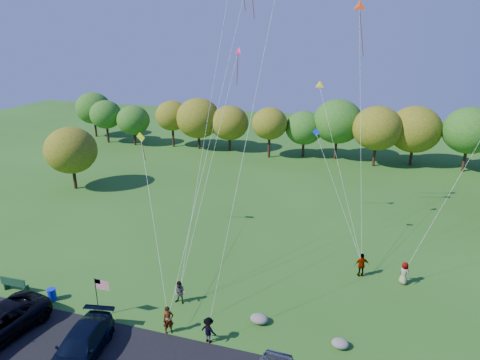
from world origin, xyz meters
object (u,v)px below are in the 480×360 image
(flyer_c, at_px, (209,330))
(flyer_d, at_px, (362,265))
(flyer_b, at_px, (180,293))
(park_bench, at_px, (14,284))
(flyer_e, at_px, (404,273))
(trash_barrel, at_px, (52,294))
(flyer_a, at_px, (168,320))
(minivan_navy, at_px, (80,346))

(flyer_c, bearing_deg, flyer_d, -115.93)
(flyer_b, relative_size, flyer_c, 1.01)
(flyer_b, height_order, flyer_c, flyer_b)
(flyer_c, distance_m, park_bench, 14.37)
(flyer_e, bearing_deg, flyer_c, 88.32)
(flyer_e, xyz_separation_m, trash_barrel, (-22.07, -8.95, -0.42))
(park_bench, xyz_separation_m, trash_barrel, (3.07, -0.04, -0.16))
(flyer_b, bearing_deg, trash_barrel, -162.20)
(flyer_a, relative_size, flyer_b, 1.10)
(flyer_b, height_order, flyer_e, flyer_e)
(minivan_navy, height_order, trash_barrel, minivan_navy)
(flyer_c, height_order, flyer_e, flyer_e)
(flyer_e, bearing_deg, flyer_a, 82.49)
(park_bench, relative_size, trash_barrel, 2.37)
(flyer_a, distance_m, park_bench, 11.86)
(trash_barrel, bearing_deg, flyer_d, 25.27)
(flyer_c, relative_size, park_bench, 0.81)
(flyer_c, distance_m, trash_barrel, 11.30)
(flyer_b, relative_size, flyer_d, 0.88)
(flyer_d, xyz_separation_m, trash_barrel, (-19.22, -9.07, -0.49))
(park_bench, bearing_deg, trash_barrel, -2.64)
(flyer_a, distance_m, flyer_d, 14.26)
(flyer_d, height_order, flyer_e, flyer_d)
(minivan_navy, relative_size, flyer_e, 3.19)
(flyer_b, relative_size, trash_barrel, 1.94)
(minivan_navy, distance_m, flyer_c, 6.90)
(flyer_c, bearing_deg, flyer_e, -125.04)
(trash_barrel, bearing_deg, park_bench, 179.25)
(flyer_c, height_order, park_bench, flyer_c)
(flyer_e, height_order, park_bench, flyer_e)
(flyer_a, xyz_separation_m, park_bench, (-11.84, 0.67, -0.30))
(flyer_c, xyz_separation_m, trash_barrel, (-11.28, 0.63, -0.38))
(minivan_navy, height_order, flyer_c, minivan_navy)
(flyer_b, distance_m, flyer_d, 13.00)
(flyer_b, bearing_deg, flyer_a, -75.34)
(minivan_navy, distance_m, park_bench, 9.20)
(flyer_e, height_order, trash_barrel, flyer_e)
(flyer_b, xyz_separation_m, park_bench, (-11.25, -2.15, -0.22))
(flyer_e, bearing_deg, minivan_navy, 84.13)
(flyer_a, height_order, flyer_e, flyer_a)
(park_bench, bearing_deg, flyer_b, 8.94)
(minivan_navy, height_order, flyer_a, flyer_a)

